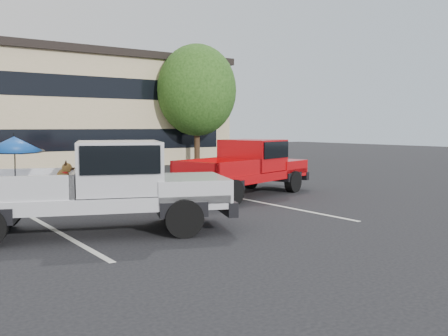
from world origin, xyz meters
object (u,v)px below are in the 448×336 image
(tree_back, at_px, (93,92))
(tree_right, at_px, (197,90))
(red_pickup, at_px, (250,165))
(silver_pickup, at_px, (108,181))

(tree_back, bearing_deg, tree_right, -69.44)
(tree_right, distance_m, red_pickup, 12.93)
(silver_pickup, xyz_separation_m, red_pickup, (5.94, 2.81, -0.09))
(tree_back, bearing_deg, silver_pickup, -110.10)
(silver_pickup, bearing_deg, tree_back, 91.32)
(tree_back, bearing_deg, red_pickup, -96.41)
(tree_right, relative_size, red_pickup, 1.20)
(tree_right, xyz_separation_m, tree_back, (-3.00, 8.00, 0.20))
(red_pickup, bearing_deg, silver_pickup, -172.23)
(red_pickup, bearing_deg, tree_back, 66.09)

